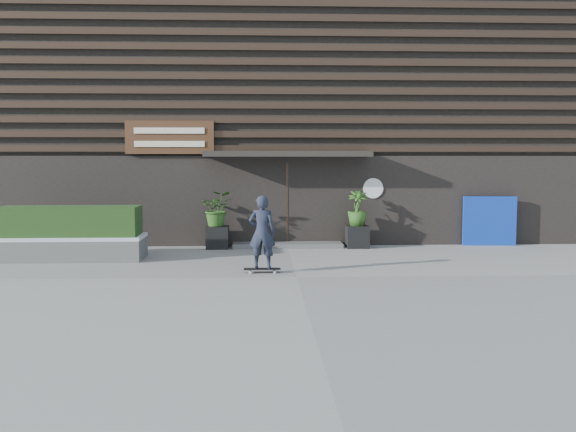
{
  "coord_description": "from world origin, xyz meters",
  "views": [
    {
      "loc": [
        -0.73,
        -13.11,
        2.41
      ],
      "look_at": [
        -0.1,
        1.81,
        1.1
      ],
      "focal_mm": 40.57,
      "sensor_mm": 36.0,
      "label": 1
    }
  ],
  "objects_px": {
    "planter_pot_left": "(218,237)",
    "raised_bed": "(70,249)",
    "planter_pot_right": "(357,237)",
    "blue_tarp": "(489,221)",
    "skateboarder": "(262,232)"
  },
  "relations": [
    {
      "from": "planter_pot_right",
      "to": "skateboarder",
      "type": "height_order",
      "value": "skateboarder"
    },
    {
      "from": "planter_pot_right",
      "to": "planter_pot_left",
      "type": "bearing_deg",
      "value": 180.0
    },
    {
      "from": "planter_pot_right",
      "to": "blue_tarp",
      "type": "distance_m",
      "value": 3.79
    },
    {
      "from": "raised_bed",
      "to": "blue_tarp",
      "type": "distance_m",
      "value": 11.18
    },
    {
      "from": "planter_pot_left",
      "to": "blue_tarp",
      "type": "height_order",
      "value": "blue_tarp"
    },
    {
      "from": "planter_pot_right",
      "to": "raised_bed",
      "type": "bearing_deg",
      "value": -166.01
    },
    {
      "from": "blue_tarp",
      "to": "raised_bed",
      "type": "bearing_deg",
      "value": -164.96
    },
    {
      "from": "planter_pot_right",
      "to": "blue_tarp",
      "type": "relative_size",
      "value": 0.41
    },
    {
      "from": "planter_pot_left",
      "to": "raised_bed",
      "type": "height_order",
      "value": "planter_pot_left"
    },
    {
      "from": "raised_bed",
      "to": "blue_tarp",
      "type": "relative_size",
      "value": 2.39
    },
    {
      "from": "planter_pot_left",
      "to": "raised_bed",
      "type": "xyz_separation_m",
      "value": [
        -3.42,
        -1.8,
        -0.05
      ]
    },
    {
      "from": "blue_tarp",
      "to": "skateboarder",
      "type": "xyz_separation_m",
      "value": [
        -6.36,
        -4.16,
        0.18
      ]
    },
    {
      "from": "planter_pot_right",
      "to": "raised_bed",
      "type": "height_order",
      "value": "planter_pot_right"
    },
    {
      "from": "planter_pot_left",
      "to": "skateboarder",
      "type": "bearing_deg",
      "value": -72.78
    },
    {
      "from": "planter_pot_left",
      "to": "blue_tarp",
      "type": "bearing_deg",
      "value": 2.27
    }
  ]
}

